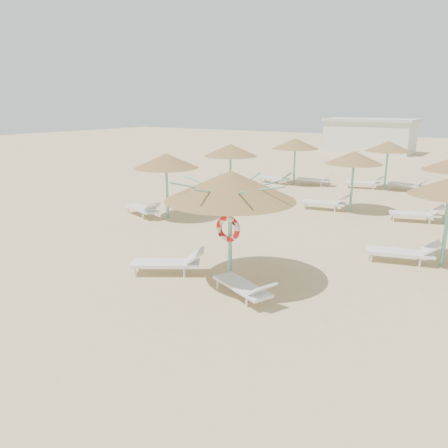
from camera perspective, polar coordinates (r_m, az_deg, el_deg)
The scene contains 6 objects.
ground at distance 11.79m, azimuth -0.97°, elevation -7.56°, with size 120.00×120.00×0.00m, color tan.
main_palapa at distance 11.01m, azimuth 0.83°, elevation 4.99°, with size 3.35×3.35×3.00m.
lounger_main_a at distance 12.28m, azimuth -7.04°, elevation -4.96°, with size 2.04×1.62×0.74m.
lounger_main_b at distance 10.68m, azimuth 2.77°, elevation -8.18°, with size 1.97×1.26×0.69m.
palapa_field at distance 19.90m, azimuth 20.32°, elevation 7.78°, with size 20.56×14.10×2.70m.
service_hut at distance 45.68m, azimuth 18.49°, elevation 10.91°, with size 8.40×4.40×3.25m.
Camera 1 is at (6.19, -8.92, 4.60)m, focal length 35.00 mm.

